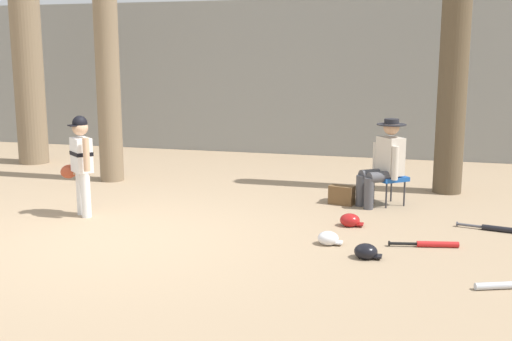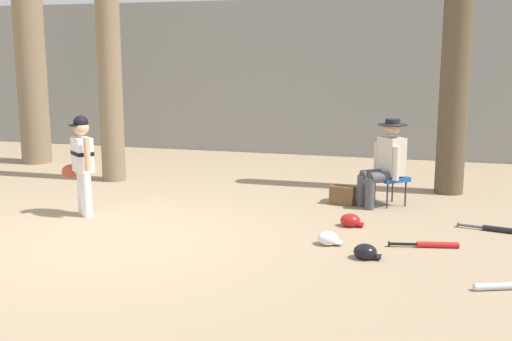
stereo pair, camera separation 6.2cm
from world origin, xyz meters
The scene contains 15 objects.
ground_plane centered at (0.00, 0.00, 0.00)m, with size 60.00×60.00×0.00m, color #9E8466.
concrete_back_wall centered at (0.00, 6.65, 1.58)m, with size 18.00×0.36×3.15m, color gray.
tree_near_player centered at (-1.68, 3.03, 2.74)m, with size 0.52×0.52×5.98m.
tree_behind_spectator centered at (3.66, 3.55, 2.05)m, with size 0.64×0.64×4.73m.
young_ballplayer centered at (-0.93, 0.85, 0.74)m, with size 0.58×0.42×1.31m.
folding_stool centered at (2.86, 2.51, 0.36)m, with size 0.56×0.56×0.41m.
seated_spectator centered at (2.79, 2.45, 0.64)m, with size 0.64×0.61×1.20m.
handbag_beside_stool centered at (2.23, 2.37, 0.13)m, with size 0.34×0.18×0.26m, color brown.
tree_far_left centered at (-3.95, 4.15, 2.61)m, with size 0.73×0.73×5.91m.
bat_black_composite centered at (4.18, 1.50, 0.03)m, with size 0.73×0.21×0.07m.
bat_red_barrel centered at (3.45, 0.66, 0.03)m, with size 0.75×0.21×0.07m.
bat_aluminum_silver centered at (4.10, -0.43, 0.03)m, with size 0.76×0.35×0.07m.
batting_helmet_white centered at (2.34, 0.46, 0.07)m, with size 0.28×0.21×0.16m.
batting_helmet_black centered at (2.79, 0.09, 0.07)m, with size 0.29×0.22×0.16m.
batting_helmet_red centered at (2.48, 1.27, 0.07)m, with size 0.29×0.22×0.17m.
Camera 1 is at (3.34, -6.15, 2.08)m, focal length 43.85 mm.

